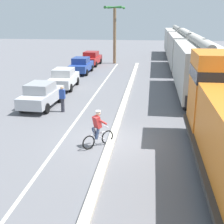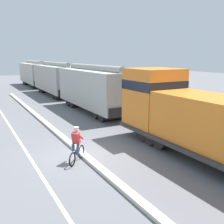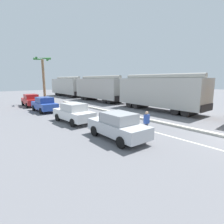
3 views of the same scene
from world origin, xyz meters
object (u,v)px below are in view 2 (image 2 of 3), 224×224
hopper_car_lead (94,89)px  hopper_car_trailing (34,73)px  locomotive (198,121)px  cyclist (76,146)px  hopper_car_middle (55,79)px

hopper_car_lead → hopper_car_trailing: (0.00, 23.20, 0.00)m
locomotive → cyclist: 6.05m
hopper_car_middle → cyclist: (-5.61, -21.71, -1.26)m
hopper_car_middle → hopper_car_trailing: 11.60m
locomotive → hopper_car_middle: (0.00, 23.76, 0.28)m
locomotive → hopper_car_trailing: 35.36m
hopper_car_lead → hopper_car_trailing: size_ratio=1.00×
hopper_car_lead → hopper_car_middle: 11.60m
locomotive → hopper_car_middle: 23.76m
locomotive → hopper_car_middle: locomotive is taller
locomotive → hopper_car_middle: size_ratio=1.10×
locomotive → cyclist: locomotive is taller
hopper_car_middle → hopper_car_trailing: (0.00, 11.60, 0.00)m
cyclist → hopper_car_trailing: bearing=80.4°
locomotive → cyclist: bearing=160.0°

